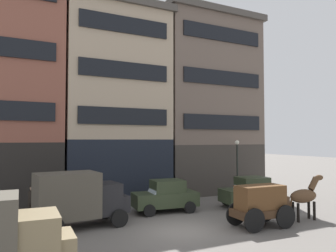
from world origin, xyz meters
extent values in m
plane|color=#605B56|center=(0.00, 0.00, 0.00)|extent=(120.00, 120.00, 0.00)
cube|color=brown|center=(-7.82, 9.58, 9.36)|extent=(7.23, 5.26, 10.71)
cube|color=black|center=(-0.48, 9.58, 2.09)|extent=(7.15, 5.26, 4.18)
cube|color=tan|center=(-0.48, 9.58, 8.70)|extent=(7.15, 5.26, 9.05)
cube|color=#47423D|center=(-0.48, 9.58, 13.48)|extent=(7.65, 5.76, 0.50)
cube|color=black|center=(-0.48, 6.89, 5.69)|extent=(6.01, 0.12, 1.10)
cube|color=black|center=(-0.48, 6.89, 8.70)|extent=(6.01, 0.12, 1.10)
cube|color=black|center=(-0.48, 6.89, 11.72)|extent=(6.01, 0.12, 1.10)
cube|color=#38332D|center=(7.34, 9.58, 1.89)|extent=(8.18, 5.26, 3.78)
cube|color=#66564C|center=(7.34, 9.58, 8.85)|extent=(8.18, 5.26, 10.14)
cube|color=#47423D|center=(7.34, 9.58, 14.17)|extent=(8.68, 5.76, 0.50)
cube|color=black|center=(7.34, 6.89, 5.47)|extent=(6.87, 0.12, 1.10)
cube|color=black|center=(7.34, 6.89, 8.85)|extent=(6.87, 0.12, 1.10)
cube|color=black|center=(7.34, 6.89, 12.23)|extent=(6.87, 0.12, 1.10)
cube|color=#3D2819|center=(3.64, -1.10, 0.70)|extent=(2.76, 1.43, 0.36)
cube|color=brown|center=(3.64, -1.10, 1.43)|extent=(2.35, 1.22, 1.10)
cube|color=#3D2819|center=(4.79, -1.16, 1.18)|extent=(0.45, 1.06, 0.50)
cylinder|color=black|center=(4.58, -0.44, 0.55)|extent=(1.10, 0.13, 1.10)
cylinder|color=black|center=(4.51, -1.86, 0.55)|extent=(1.10, 0.13, 1.10)
cylinder|color=black|center=(2.78, -0.35, 0.55)|extent=(1.10, 0.13, 1.10)
cylinder|color=black|center=(2.71, -1.77, 0.55)|extent=(1.10, 0.13, 1.10)
ellipsoid|color=#513823|center=(6.54, -1.10, 1.25)|extent=(1.73, 0.68, 0.70)
cylinder|color=#513823|center=(7.26, -1.14, 1.85)|extent=(0.68, 0.35, 0.76)
ellipsoid|color=#513823|center=(7.66, -1.16, 2.15)|extent=(0.57, 0.27, 0.30)
cylinder|color=#513823|center=(5.74, -1.06, 1.10)|extent=(0.27, 0.11, 0.65)
cylinder|color=black|center=(7.10, -0.95, 0.47)|extent=(0.14, 0.14, 0.95)
cylinder|color=black|center=(7.08, -1.31, 0.47)|extent=(0.14, 0.14, 0.95)
cylinder|color=black|center=(6.00, -0.90, 0.47)|extent=(0.14, 0.14, 0.95)
cylinder|color=black|center=(5.98, -1.26, 0.47)|extent=(0.14, 0.14, 0.95)
cube|color=#7A6B4C|center=(-6.54, -2.90, 1.27)|extent=(1.45, 1.74, 1.50)
cube|color=#7A6B4C|center=(-5.84, -2.92, 0.97)|extent=(0.94, 1.47, 0.80)
cube|color=silver|center=(-6.09, -2.91, 1.52)|extent=(0.23, 1.37, 0.64)
cube|color=black|center=(-2.95, 2.76, 1.27)|extent=(1.56, 1.83, 1.50)
cube|color=black|center=(-2.26, 2.83, 0.97)|extent=(1.04, 1.53, 0.80)
cube|color=#4C473D|center=(-4.74, 2.58, 1.57)|extent=(2.97, 2.17, 2.10)
cube|color=silver|center=(-2.50, 2.80, 1.52)|extent=(0.32, 1.37, 0.64)
cylinder|color=black|center=(-2.60, 3.75, 0.42)|extent=(0.86, 0.30, 0.84)
cylinder|color=black|center=(-2.41, 1.86, 0.42)|extent=(0.86, 0.30, 0.84)
cylinder|color=black|center=(-5.58, 3.46, 0.42)|extent=(0.86, 0.30, 0.84)
cylinder|color=black|center=(-5.40, 1.57, 0.42)|extent=(0.86, 0.30, 0.84)
cube|color=#2D3823|center=(6.35, 2.80, 0.73)|extent=(3.86, 2.03, 0.80)
cube|color=#2D3823|center=(6.50, 2.78, 1.48)|extent=(1.96, 1.64, 0.70)
cube|color=silver|center=(5.66, 2.89, 1.35)|extent=(0.49, 1.34, 0.56)
cylinder|color=black|center=(5.06, 2.11, 0.33)|extent=(0.68, 0.26, 0.66)
cylinder|color=black|center=(5.26, 3.78, 0.33)|extent=(0.68, 0.26, 0.66)
cylinder|color=black|center=(7.44, 1.83, 0.33)|extent=(0.68, 0.26, 0.66)
cylinder|color=black|center=(7.64, 3.49, 0.33)|extent=(0.68, 0.26, 0.66)
cube|color=#2D3823|center=(0.96, 3.83, 0.73)|extent=(3.84, 1.95, 0.80)
cube|color=#2D3823|center=(1.11, 3.82, 1.48)|extent=(1.93, 1.61, 0.70)
cube|color=silver|center=(0.26, 3.90, 1.35)|extent=(0.46, 1.34, 0.56)
cylinder|color=black|center=(-0.32, 3.11, 0.33)|extent=(0.67, 0.24, 0.66)
cylinder|color=black|center=(-0.16, 4.78, 0.33)|extent=(0.67, 0.24, 0.66)
cylinder|color=black|center=(2.07, 2.88, 0.33)|extent=(0.67, 0.24, 0.66)
cylinder|color=black|center=(2.23, 4.55, 0.33)|extent=(0.67, 0.24, 0.66)
cylinder|color=black|center=(-6.18, 5.40, 0.42)|extent=(0.16, 0.16, 0.85)
cylinder|color=black|center=(-5.98, 5.40, 0.42)|extent=(0.16, 0.16, 0.85)
cylinder|color=black|center=(-6.08, 5.40, 1.16)|extent=(0.51, 0.51, 0.62)
sphere|color=tan|center=(-6.08, 5.40, 1.60)|extent=(0.22, 0.22, 0.22)
cylinder|color=black|center=(-6.08, 5.40, 1.70)|extent=(0.28, 0.28, 0.02)
cylinder|color=black|center=(-6.08, 5.40, 1.75)|extent=(0.18, 0.18, 0.09)
cylinder|color=black|center=(7.92, 6.05, 1.90)|extent=(0.12, 0.12, 3.80)
sphere|color=silver|center=(7.92, 6.05, 3.96)|extent=(0.32, 0.32, 0.32)
cylinder|color=maroon|center=(-2.21, 5.31, 0.35)|extent=(0.24, 0.24, 0.70)
sphere|color=maroon|center=(-2.21, 5.31, 0.72)|extent=(0.22, 0.22, 0.22)
camera|label=1|loc=(-7.21, -13.18, 4.19)|focal=34.64mm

